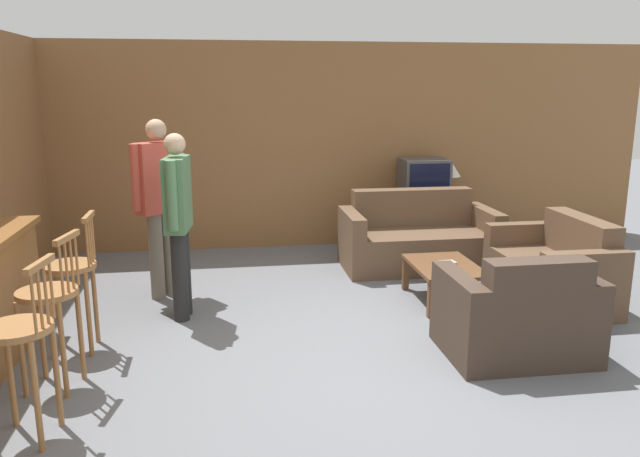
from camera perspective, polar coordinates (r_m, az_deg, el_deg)
name	(u,v)px	position (r m, az deg, el deg)	size (l,w,h in m)	color
ground_plane	(355,362)	(4.87, 3.18, -12.12)	(24.00, 24.00, 0.00)	slate
wall_back	(297,146)	(8.06, -2.11, 7.51)	(9.40, 0.08, 2.60)	olive
bar_chair_near	(21,343)	(4.05, -25.69, -9.45)	(0.46, 0.46, 1.10)	#996638
bar_chair_mid	(50,305)	(4.63, -23.44, -6.47)	(0.47, 0.47, 1.10)	#996638
bar_chair_far	(72,277)	(5.23, -21.71, -4.15)	(0.41, 0.41, 1.10)	#996638
couch_far	(418,240)	(7.31, 8.91, -1.07)	(1.74, 0.87, 0.87)	brown
armchair_near	(518,317)	(5.10, 17.61, -7.76)	(1.10, 0.83, 0.85)	#423328
loveseat_right	(554,270)	(6.48, 20.60, -3.61)	(0.80, 1.34, 0.83)	brown
coffee_table	(444,270)	(6.17, 11.31, -3.74)	(0.61, 0.89, 0.37)	brown
tv_unit	(422,222)	(8.21, 9.33, 0.56)	(1.00, 0.49, 0.65)	#513823
tv	(424,178)	(8.10, 9.49, 4.55)	(0.59, 0.46, 0.50)	#4C4C4C
book_on_table	(446,263)	(6.18, 11.47, -3.08)	(0.19, 0.13, 0.02)	#B7AD99
table_lamp	(450,169)	(8.20, 11.77, 5.36)	(0.29, 0.29, 0.49)	brown
person_by_window	(160,199)	(6.23, -14.43, 2.66)	(0.47, 0.43, 1.75)	#756B5B
person_by_counter	(178,216)	(5.63, -12.82, 1.10)	(0.23, 0.59, 1.66)	black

